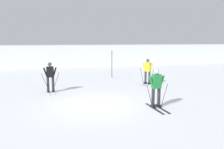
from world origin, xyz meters
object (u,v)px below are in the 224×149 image
(skier_green, at_px, (156,87))
(skier_yellow, at_px, (148,70))
(trail_marker_pole, at_px, (112,64))
(skier_black, at_px, (50,76))

(skier_green, bearing_deg, skier_yellow, 69.17)
(skier_green, distance_m, trail_marker_pole, 8.19)
(skier_black, xyz_separation_m, trail_marker_pole, (4.71, 3.89, 0.11))
(skier_yellow, bearing_deg, skier_green, -110.83)
(skier_yellow, height_order, skier_black, same)
(trail_marker_pole, bearing_deg, skier_black, -140.48)
(skier_green, xyz_separation_m, skier_black, (-4.41, 4.30, 0.04))
(trail_marker_pole, bearing_deg, skier_yellow, -63.60)
(skier_yellow, xyz_separation_m, skier_black, (-6.30, -0.68, -0.00))
(skier_yellow, xyz_separation_m, skier_green, (-1.89, -4.97, -0.04))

